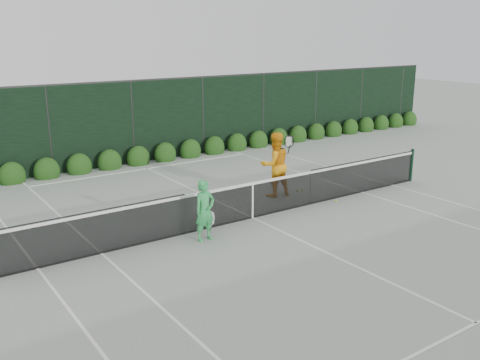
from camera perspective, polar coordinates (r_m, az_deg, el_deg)
ground at (r=14.07m, az=1.33°, el=-4.08°), size 80.00×80.00×0.00m
tennis_net at (r=13.88m, az=1.26°, el=-2.03°), size 12.90×0.10×1.07m
player_woman at (r=12.42m, az=-3.77°, el=-3.27°), size 0.63×0.40×1.45m
player_man at (r=15.74m, az=3.75°, el=1.66°), size 1.04×0.87×1.91m
court_lines at (r=14.06m, az=1.33°, el=-4.06°), size 11.03×23.83×0.01m
windscreen_fence at (r=11.63m, az=9.25°, el=-0.68°), size 32.00×21.07×3.06m
hedge_row at (r=20.00m, az=-10.79°, el=2.29°), size 31.66×0.65×0.94m
tennis_balls at (r=16.19m, az=7.58°, el=-1.44°), size 0.34×1.46×0.07m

